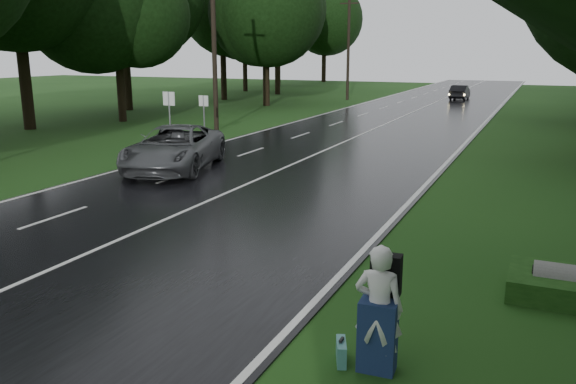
% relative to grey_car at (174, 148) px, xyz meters
% --- Properties ---
extents(ground, '(160.00, 160.00, 0.00)m').
position_rel_grey_car_xyz_m(ground, '(3.88, -9.16, -0.89)').
color(ground, '#1B4113').
rests_on(ground, ground).
extents(road, '(12.00, 140.00, 0.04)m').
position_rel_grey_car_xyz_m(road, '(3.88, 10.84, -0.87)').
color(road, black).
rests_on(road, ground).
extents(lane_center, '(0.12, 140.00, 0.01)m').
position_rel_grey_car_xyz_m(lane_center, '(3.88, 10.84, -0.85)').
color(lane_center, silver).
rests_on(lane_center, road).
extents(grey_car, '(4.43, 6.69, 1.71)m').
position_rel_grey_car_xyz_m(grey_car, '(0.00, 0.00, 0.00)').
color(grey_car, '#484B4D').
rests_on(grey_car, road).
extents(far_car, '(1.49, 4.22, 1.39)m').
position_rel_grey_car_xyz_m(far_car, '(5.46, 39.92, -0.16)').
color(far_car, black).
rests_on(far_car, road).
extents(hitchhiker, '(0.74, 0.67, 1.96)m').
position_rel_grey_car_xyz_m(hitchhiker, '(11.37, -11.20, 0.01)').
color(hitchhiker, silver).
rests_on(hitchhiker, ground).
extents(suitcase, '(0.31, 0.50, 0.34)m').
position_rel_grey_car_xyz_m(suitcase, '(10.82, -11.23, -0.72)').
color(suitcase, teal).
rests_on(suitcase, ground).
extents(culvert, '(1.32, 0.66, 0.66)m').
position_rel_grey_car_xyz_m(culvert, '(14.04, -7.20, -0.89)').
color(culvert, slate).
rests_on(culvert, ground).
extents(utility_pole_mid, '(1.80, 0.28, 10.26)m').
position_rel_grey_car_xyz_m(utility_pole_mid, '(-4.62, 10.92, -0.89)').
color(utility_pole_mid, black).
rests_on(utility_pole_mid, ground).
extents(utility_pole_far, '(1.80, 0.28, 10.02)m').
position_rel_grey_car_xyz_m(utility_pole_far, '(-4.62, 35.68, -0.89)').
color(utility_pole_far, black).
rests_on(utility_pole_far, ground).
extents(road_sign_a, '(0.65, 0.10, 2.73)m').
position_rel_grey_car_xyz_m(road_sign_a, '(-3.32, 4.44, -0.89)').
color(road_sign_a, white).
rests_on(road_sign_a, ground).
extents(road_sign_b, '(0.56, 0.10, 2.35)m').
position_rel_grey_car_xyz_m(road_sign_b, '(-3.32, 7.52, -0.89)').
color(road_sign_b, white).
rests_on(road_sign_b, ground).
extents(tree_left_d, '(8.26, 8.26, 12.91)m').
position_rel_grey_car_xyz_m(tree_left_d, '(-12.82, 12.37, -0.89)').
color(tree_left_d, black).
rests_on(tree_left_d, ground).
extents(tree_left_e, '(8.46, 8.46, 13.23)m').
position_rel_grey_car_xyz_m(tree_left_e, '(-9.08, 26.82, -0.89)').
color(tree_left_e, black).
rests_on(tree_left_e, ground).
extents(tree_left_f, '(10.28, 10.28, 16.06)m').
position_rel_grey_car_xyz_m(tree_left_f, '(-14.06, 39.79, -0.89)').
color(tree_left_f, black).
rests_on(tree_left_f, ground).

